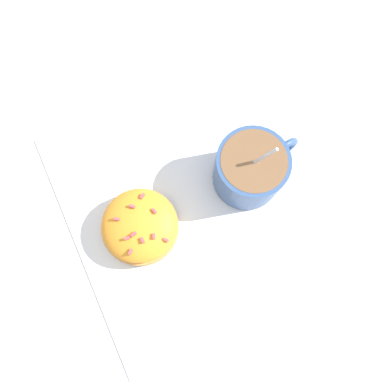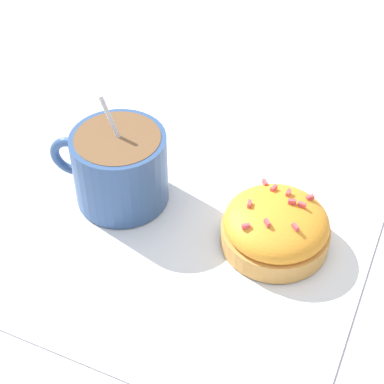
% 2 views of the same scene
% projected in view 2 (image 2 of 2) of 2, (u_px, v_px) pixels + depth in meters
% --- Properties ---
extents(ground_plane, '(3.00, 3.00, 0.00)m').
position_uv_depth(ground_plane, '(192.00, 225.00, 0.61)').
color(ground_plane, '#B2B2B7').
extents(paper_napkin, '(0.36, 0.37, 0.00)m').
position_uv_depth(paper_napkin, '(192.00, 224.00, 0.61)').
color(paper_napkin, white).
rests_on(paper_napkin, ground_plane).
extents(coffee_cup, '(0.12, 0.09, 0.11)m').
position_uv_depth(coffee_cup, '(120.00, 164.00, 0.61)').
color(coffee_cup, '#335184').
rests_on(coffee_cup, paper_napkin).
extents(frosted_pastry, '(0.10, 0.10, 0.05)m').
position_uv_depth(frosted_pastry, '(276.00, 227.00, 0.58)').
color(frosted_pastry, '#D19347').
rests_on(frosted_pastry, paper_napkin).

